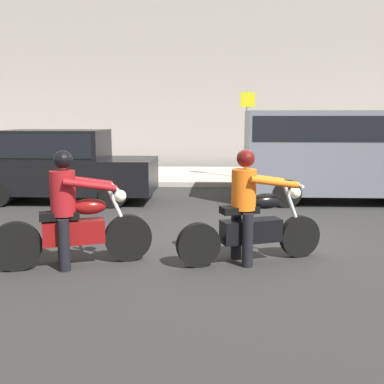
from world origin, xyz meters
The scene contains 9 objects.
ground_plane centered at (0.00, 0.00, 0.00)m, with size 80.00×80.00×0.00m, color #282828.
sidewalk_slab centered at (0.00, 8.00, 0.07)m, with size 40.00×4.40×0.14m, color #A8A399.
building_facade centered at (0.00, 11.40, 4.71)m, with size 40.00×1.40×9.41m, color gray.
motorcycle_with_rider_orange_stripe centered at (-0.03, -1.34, 0.66)m, with size 2.07×0.98×1.59m.
motorcycle_with_rider_crimson centered at (-2.47, -1.65, 0.65)m, with size 2.07×0.96×1.59m.
parked_sedan_black centered at (-4.23, 3.33, 0.88)m, with size 4.29×1.82×1.72m.
parked_van_slate_gray centered at (2.50, 3.66, 1.26)m, with size 4.58×1.96×2.17m.
street_sign_post centered at (0.43, 6.90, 1.74)m, with size 0.44×0.08×2.66m.
pedestrian_bystander centered at (3.34, 7.56, 1.12)m, with size 0.34×0.34×1.67m.
Camera 1 is at (-0.51, -7.85, 2.03)m, focal length 44.27 mm.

